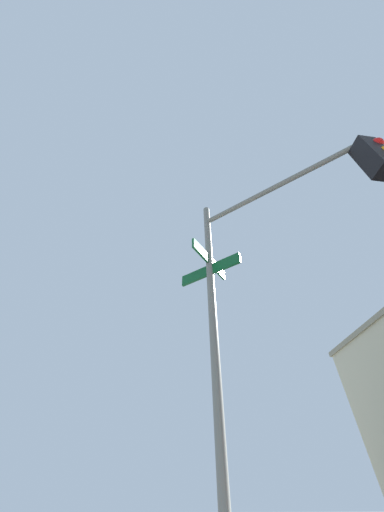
{
  "coord_description": "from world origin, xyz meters",
  "views": [
    {
      "loc": [
        -4.09,
        -7.83,
        0.93
      ],
      "look_at": [
        -7.3,
        -7.42,
        3.97
      ],
      "focal_mm": 18.61,
      "sensor_mm": 36.0,
      "label": 1
    }
  ],
  "objects": [
    {
      "name": "traffic_signal_near",
      "position": [
        -6.5,
        -6.15,
        3.79
      ],
      "size": [
        2.4,
        2.7,
        5.36
      ],
      "color": "slate",
      "rests_on": "ground_plane"
    }
  ]
}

